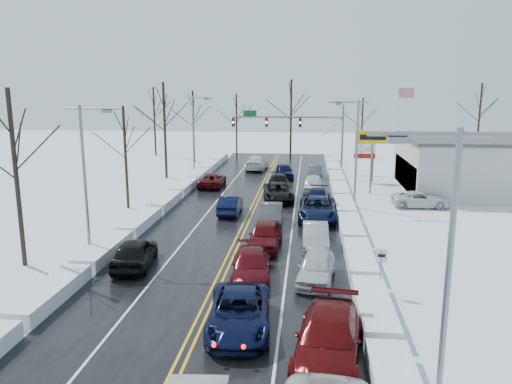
# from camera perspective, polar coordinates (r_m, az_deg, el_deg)

# --- Properties ---
(ground) EXTENTS (160.00, 160.00, 0.00)m
(ground) POSITION_cam_1_polar(r_m,az_deg,el_deg) (33.44, -2.06, -5.51)
(ground) COLOR silver
(ground) RESTS_ON ground
(road_surface) EXTENTS (14.00, 84.00, 0.01)m
(road_surface) POSITION_cam_1_polar(r_m,az_deg,el_deg) (35.34, -1.61, -4.54)
(road_surface) COLOR black
(road_surface) RESTS_ON ground
(snow_bank_left) EXTENTS (1.53, 72.00, 0.76)m
(snow_bank_left) POSITION_cam_1_polar(r_m,az_deg,el_deg) (37.09, -13.35, -4.07)
(snow_bank_left) COLOR white
(snow_bank_left) RESTS_ON ground
(snow_bank_right) EXTENTS (1.53, 72.00, 0.76)m
(snow_bank_right) POSITION_cam_1_polar(r_m,az_deg,el_deg) (35.18, 10.80, -4.84)
(snow_bank_right) COLOR white
(snow_bank_right) RESTS_ON ground
(traffic_signal_mast) EXTENTS (13.28, 0.39, 8.00)m
(traffic_signal_mast) POSITION_cam_1_polar(r_m,az_deg,el_deg) (59.75, 5.02, 7.54)
(traffic_signal_mast) COLOR slate
(traffic_signal_mast) RESTS_ON ground
(tires_plus_sign) EXTENTS (3.20, 0.34, 6.00)m
(tires_plus_sign) POSITION_cam_1_polar(r_m,az_deg,el_deg) (48.20, 13.17, 5.64)
(tires_plus_sign) COLOR slate
(tires_plus_sign) RESTS_ON ground
(used_vehicles_sign) EXTENTS (2.20, 0.22, 4.65)m
(used_vehicles_sign) POSITION_cam_1_polar(r_m,az_deg,el_deg) (54.32, 12.33, 4.58)
(used_vehicles_sign) COLOR slate
(used_vehicles_sign) RESTS_ON ground
(speed_limit_sign) EXTENTS (0.55, 0.09, 2.35)m
(speed_limit_sign) POSITION_cam_1_polar(r_m,az_deg,el_deg) (25.29, 14.12, -7.83)
(speed_limit_sign) COLOR slate
(speed_limit_sign) RESTS_ON ground
(flagpole) EXTENTS (1.87, 1.20, 10.00)m
(flagpole) POSITION_cam_1_polar(r_m,az_deg,el_deg) (62.62, 15.95, 7.75)
(flagpole) COLOR silver
(flagpole) RESTS_ON ground
(dealership_building) EXTENTS (20.40, 12.40, 5.30)m
(dealership_building) POSITION_cam_1_polar(r_m,az_deg,el_deg) (53.75, 27.20, 2.74)
(dealership_building) COLOR beige
(dealership_building) RESTS_ON ground
(streetlight_se) EXTENTS (3.20, 0.25, 9.00)m
(streetlight_se) POSITION_cam_1_polar(r_m,az_deg,el_deg) (14.86, 20.49, -7.40)
(streetlight_se) COLOR slate
(streetlight_se) RESTS_ON ground
(streetlight_ne) EXTENTS (3.20, 0.25, 9.00)m
(streetlight_ne) POSITION_cam_1_polar(r_m,az_deg,el_deg) (42.01, 11.17, 5.28)
(streetlight_ne) COLOR slate
(streetlight_ne) RESTS_ON ground
(streetlight_sw) EXTENTS (3.20, 0.25, 9.00)m
(streetlight_sw) POSITION_cam_1_polar(r_m,az_deg,el_deg) (30.79, -18.72, 2.49)
(streetlight_sw) COLOR slate
(streetlight_sw) RESTS_ON ground
(streetlight_nw) EXTENTS (3.20, 0.25, 9.00)m
(streetlight_nw) POSITION_cam_1_polar(r_m,az_deg,el_deg) (57.24, -7.00, 7.14)
(streetlight_nw) COLOR slate
(streetlight_nw) RESTS_ON ground
(tree_left_b) EXTENTS (4.00, 4.00, 10.00)m
(tree_left_b) POSITION_cam_1_polar(r_m,az_deg,el_deg) (30.35, -26.03, 4.98)
(tree_left_b) COLOR #2D231C
(tree_left_b) RESTS_ON ground
(tree_left_c) EXTENTS (3.40, 3.40, 8.50)m
(tree_left_c) POSITION_cam_1_polar(r_m,az_deg,el_deg) (42.54, -14.79, 6.04)
(tree_left_c) COLOR #2D231C
(tree_left_c) RESTS_ON ground
(tree_left_d) EXTENTS (4.20, 4.20, 10.50)m
(tree_left_d) POSITION_cam_1_polar(r_m,az_deg,el_deg) (55.91, -10.45, 9.00)
(tree_left_d) COLOR #2D231C
(tree_left_d) RESTS_ON ground
(tree_left_e) EXTENTS (3.80, 3.80, 9.50)m
(tree_left_e) POSITION_cam_1_polar(r_m,az_deg,el_deg) (67.43, -7.21, 8.98)
(tree_left_e) COLOR #2D231C
(tree_left_e) RESTS_ON ground
(tree_far_a) EXTENTS (4.00, 4.00, 10.00)m
(tree_far_a) POSITION_cam_1_polar(r_m,az_deg,el_deg) (75.10, -11.59, 9.40)
(tree_far_a) COLOR #2D231C
(tree_far_a) RESTS_ON ground
(tree_far_b) EXTENTS (3.60, 3.60, 9.00)m
(tree_far_b) POSITION_cam_1_polar(r_m,az_deg,el_deg) (73.43, -2.25, 9.03)
(tree_far_b) COLOR #2D231C
(tree_far_b) RESTS_ON ground
(tree_far_c) EXTENTS (4.40, 4.40, 11.00)m
(tree_far_c) POSITION_cam_1_polar(r_m,az_deg,el_deg) (70.66, 4.04, 10.03)
(tree_far_c) COLOR #2D231C
(tree_far_c) RESTS_ON ground
(tree_far_d) EXTENTS (3.40, 3.40, 8.50)m
(tree_far_d) POSITION_cam_1_polar(r_m,az_deg,el_deg) (72.57, 12.06, 8.47)
(tree_far_d) COLOR #2D231C
(tree_far_d) RESTS_ON ground
(tree_far_e) EXTENTS (4.20, 4.20, 10.50)m
(tree_far_e) POSITION_cam_1_polar(r_m,az_deg,el_deg) (76.31, 24.25, 8.90)
(tree_far_e) COLOR #2D231C
(tree_far_e) RESTS_ON ground
(queued_car_2) EXTENTS (3.02, 5.73, 1.54)m
(queued_car_2) POSITION_cam_1_polar(r_m,az_deg,el_deg) (21.86, -1.94, -15.39)
(queued_car_2) COLOR black
(queued_car_2) RESTS_ON ground
(queued_car_3) EXTENTS (2.47, 5.21, 1.47)m
(queued_car_3) POSITION_cam_1_polar(r_m,az_deg,el_deg) (26.99, -0.55, -9.88)
(queued_car_3) COLOR #530B12
(queued_car_3) RESTS_ON ground
(queued_car_4) EXTENTS (2.13, 4.92, 1.65)m
(queued_car_4) POSITION_cam_1_polar(r_m,az_deg,el_deg) (31.95, 1.03, -6.35)
(queued_car_4) COLOR #500A0F
(queued_car_4) RESTS_ON ground
(queued_car_5) EXTENTS (1.71, 4.68, 1.53)m
(queued_car_5) POSITION_cam_1_polar(r_m,az_deg,el_deg) (37.15, 1.72, -3.72)
(queued_car_5) COLOR #3F4244
(queued_car_5) RESTS_ON ground
(queued_car_6) EXTENTS (3.20, 5.85, 1.56)m
(queued_car_6) POSITION_cam_1_polar(r_m,az_deg,el_deg) (44.84, 2.56, -0.98)
(queued_car_6) COLOR black
(queued_car_6) RESTS_ON ground
(queued_car_7) EXTENTS (2.42, 5.01, 1.41)m
(queued_car_7) POSITION_cam_1_polar(r_m,az_deg,el_deg) (49.89, 2.65, 0.35)
(queued_car_7) COLOR black
(queued_car_7) RESTS_ON ground
(queued_car_8) EXTENTS (2.41, 4.75, 1.55)m
(queued_car_8) POSITION_cam_1_polar(r_m,az_deg,el_deg) (56.09, 3.25, 1.64)
(queued_car_8) COLOR black
(queued_car_8) RESTS_ON ground
(queued_car_11) EXTENTS (3.08, 6.10, 1.70)m
(queued_car_11) POSITION_cam_1_polar(r_m,az_deg,el_deg) (19.99, 8.21, -18.32)
(queued_car_11) COLOR #500A0B
(queued_car_11) RESTS_ON ground
(queued_car_12) EXTENTS (2.34, 4.69, 1.54)m
(queued_car_12) POSITION_cam_1_polar(r_m,az_deg,el_deg) (26.82, 6.87, -10.11)
(queued_car_12) COLOR silver
(queued_car_12) RESTS_ON ground
(queued_car_13) EXTENTS (1.68, 4.60, 1.51)m
(queued_car_13) POSITION_cam_1_polar(r_m,az_deg,el_deg) (32.21, 6.77, -6.28)
(queued_car_13) COLOR #A9ABB1
(queued_car_13) RESTS_ON ground
(queued_car_14) EXTENTS (2.96, 6.19, 1.70)m
(queued_car_14) POSITION_cam_1_polar(r_m,az_deg,el_deg) (38.77, 7.01, -3.13)
(queued_car_14) COLOR black
(queued_car_14) RESTS_ON ground
(queued_car_15) EXTENTS (2.39, 5.09, 1.44)m
(queued_car_15) POSITION_cam_1_polar(r_m,az_deg,el_deg) (43.10, 7.03, -1.59)
(queued_car_15) COLOR black
(queued_car_15) RESTS_ON ground
(queued_car_16) EXTENTS (2.08, 4.77, 1.60)m
(queued_car_16) POSITION_cam_1_polar(r_m,az_deg,el_deg) (48.82, 6.52, 0.02)
(queued_car_16) COLOR silver
(queued_car_16) RESTS_ON ground
(queued_car_17) EXTENTS (1.73, 4.31, 1.39)m
(queued_car_17) POSITION_cam_1_polar(r_m,az_deg,el_deg) (56.30, 6.81, 1.61)
(queued_car_17) COLOR #404245
(queued_car_17) RESTS_ON ground
(oncoming_car_0) EXTENTS (1.69, 4.60, 1.50)m
(oncoming_car_0) POSITION_cam_1_polar(r_m,az_deg,el_deg) (40.37, -2.94, -2.45)
(oncoming_car_0) COLOR black
(oncoming_car_0) RESTS_ON ground
(oncoming_car_1) EXTENTS (2.32, 5.02, 1.40)m
(oncoming_car_1) POSITION_cam_1_polar(r_m,az_deg,el_deg) (51.19, -5.00, 0.61)
(oncoming_car_1) COLOR #520A12
(oncoming_car_1) RESTS_ON ground
(oncoming_car_2) EXTENTS (2.70, 5.99, 1.70)m
(oncoming_car_2) POSITION_cam_1_polar(r_m,az_deg,el_deg) (61.61, 0.08, 2.59)
(oncoming_car_2) COLOR silver
(oncoming_car_2) RESTS_ON ground
(oncoming_car_3) EXTENTS (2.50, 5.08, 1.67)m
(oncoming_car_3) POSITION_cam_1_polar(r_m,az_deg,el_deg) (29.52, -13.63, -8.27)
(oncoming_car_3) COLOR black
(oncoming_car_3) RESTS_ON ground
(parked_car_0) EXTENTS (4.86, 2.27, 1.34)m
(parked_car_0) POSITION_cam_1_polar(r_m,az_deg,el_deg) (44.63, 18.24, -1.64)
(parked_car_0) COLOR silver
(parked_car_0) RESTS_ON ground
(parked_car_1) EXTENTS (2.56, 5.18, 1.45)m
(parked_car_1) POSITION_cam_1_polar(r_m,az_deg,el_deg) (48.93, 20.47, -0.64)
(parked_car_1) COLOR #3C3E40
(parked_car_1) RESTS_ON ground
(parked_car_2) EXTENTS (1.69, 4.18, 1.43)m
(parked_car_2) POSITION_cam_1_polar(r_m,az_deg,el_deg) (55.20, 16.99, 0.96)
(parked_car_2) COLOR #47090D
(parked_car_2) RESTS_ON ground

